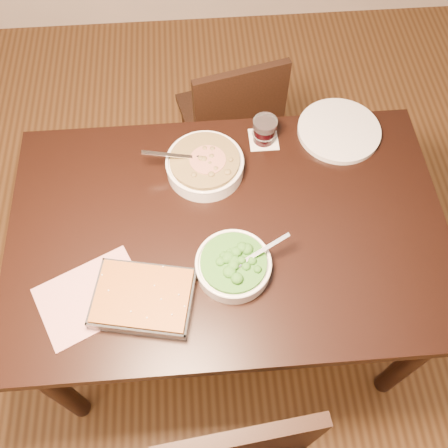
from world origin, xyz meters
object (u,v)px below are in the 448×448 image
object	(u,v)px
table	(228,241)
stew_bowl	(205,165)
baking_dish	(143,298)
wine_tumbler	(265,130)
dinner_plate	(339,130)
broccoli_bowl	(233,265)
chair_far	(232,119)

from	to	relation	value
table	stew_bowl	xyz separation A→B (m)	(-0.06, 0.23, 0.13)
table	baking_dish	bearing A→B (deg)	-138.92
wine_tumbler	dinner_plate	xyz separation A→B (m)	(0.27, 0.01, -0.04)
table	broccoli_bowl	world-z (taller)	broccoli_bowl
broccoli_bowl	wine_tumbler	xyz separation A→B (m)	(0.15, 0.50, 0.02)
dinner_plate	wine_tumbler	bearing A→B (deg)	-177.38
baking_dish	table	bearing A→B (deg)	52.61
wine_tumbler	chair_far	size ratio (longest dim) A/B	0.11
stew_bowl	dinner_plate	xyz separation A→B (m)	(0.49, 0.13, -0.03)
table	chair_far	world-z (taller)	chair_far
table	stew_bowl	size ratio (longest dim) A/B	4.79
baking_dish	chair_far	bearing A→B (deg)	81.59
dinner_plate	chair_far	xyz separation A→B (m)	(-0.35, 0.35, -0.30)
baking_dish	chair_far	world-z (taller)	chair_far
table	dinner_plate	distance (m)	0.57
table	dinner_plate	world-z (taller)	dinner_plate
stew_bowl	dinner_plate	size ratio (longest dim) A/B	0.99
baking_dish	wine_tumbler	xyz separation A→B (m)	(0.42, 0.58, 0.03)
broccoli_bowl	dinner_plate	xyz separation A→B (m)	(0.42, 0.51, -0.02)
table	wine_tumbler	world-z (taller)	wine_tumbler
dinner_plate	baking_dish	bearing A→B (deg)	-139.45
table	stew_bowl	distance (m)	0.27
stew_bowl	dinner_plate	distance (m)	0.50
table	chair_far	size ratio (longest dim) A/B	1.70
stew_bowl	wine_tumbler	distance (m)	0.25
table	wine_tumbler	xyz separation A→B (m)	(0.15, 0.35, 0.15)
table	dinner_plate	xyz separation A→B (m)	(0.43, 0.36, 0.11)
chair_far	baking_dish	bearing A→B (deg)	56.54
broccoli_bowl	wine_tumbler	world-z (taller)	wine_tumbler
dinner_plate	stew_bowl	bearing A→B (deg)	-164.64
stew_bowl	baking_dish	xyz separation A→B (m)	(-0.21, -0.46, -0.01)
stew_bowl	broccoli_bowl	size ratio (longest dim) A/B	1.16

